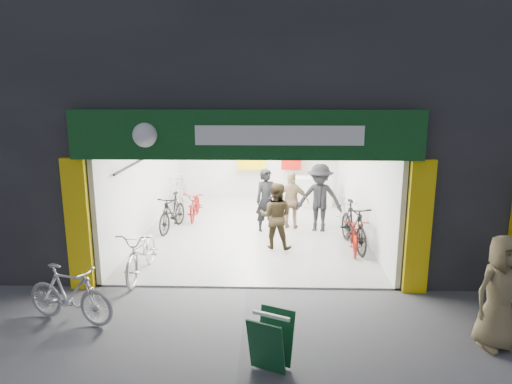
{
  "coord_description": "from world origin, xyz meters",
  "views": [
    {
      "loc": [
        0.43,
        -8.36,
        3.86
      ],
      "look_at": [
        0.14,
        1.5,
        1.62
      ],
      "focal_mm": 32.0,
      "sensor_mm": 36.0,
      "label": 1
    }
  ],
  "objects_px": {
    "pedestrian_near": "(501,293)",
    "sandwich_board": "(271,340)",
    "bike_left_front": "(142,252)",
    "parked_bike": "(70,294)",
    "bike_right_front": "(354,226)"
  },
  "relations": [
    {
      "from": "bike_left_front",
      "to": "bike_right_front",
      "type": "bearing_deg",
      "value": 21.53
    },
    {
      "from": "parked_bike",
      "to": "bike_right_front",
      "type": "bearing_deg",
      "value": -38.1
    },
    {
      "from": "bike_right_front",
      "to": "sandwich_board",
      "type": "distance_m",
      "value": 5.42
    },
    {
      "from": "bike_left_front",
      "to": "bike_right_front",
      "type": "height_order",
      "value": "bike_right_front"
    },
    {
      "from": "bike_right_front",
      "to": "parked_bike",
      "type": "relative_size",
      "value": 1.17
    },
    {
      "from": "parked_bike",
      "to": "pedestrian_near",
      "type": "bearing_deg",
      "value": -77.81
    },
    {
      "from": "bike_right_front",
      "to": "pedestrian_near",
      "type": "distance_m",
      "value": 4.57
    },
    {
      "from": "bike_left_front",
      "to": "bike_right_front",
      "type": "distance_m",
      "value": 5.05
    },
    {
      "from": "bike_right_front",
      "to": "parked_bike",
      "type": "bearing_deg",
      "value": -152.28
    },
    {
      "from": "sandwich_board",
      "to": "bike_right_front",
      "type": "bearing_deg",
      "value": 92.14
    },
    {
      "from": "bike_left_front",
      "to": "pedestrian_near",
      "type": "bearing_deg",
      "value": -21.82
    },
    {
      "from": "pedestrian_near",
      "to": "sandwich_board",
      "type": "distance_m",
      "value": 3.53
    },
    {
      "from": "bike_left_front",
      "to": "parked_bike",
      "type": "relative_size",
      "value": 1.19
    },
    {
      "from": "parked_bike",
      "to": "sandwich_board",
      "type": "bearing_deg",
      "value": -93.26
    },
    {
      "from": "bike_left_front",
      "to": "bike_right_front",
      "type": "relative_size",
      "value": 1.02
    }
  ]
}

